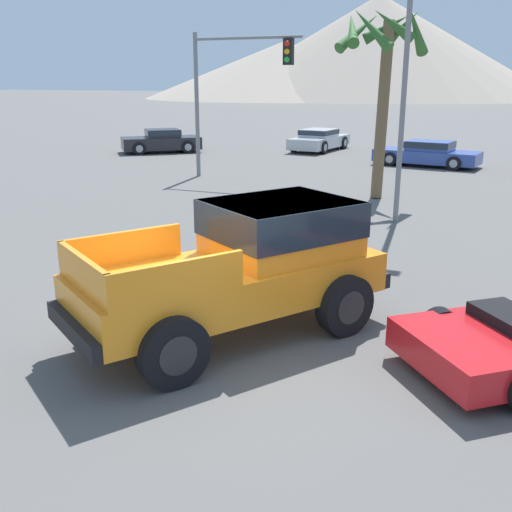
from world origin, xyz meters
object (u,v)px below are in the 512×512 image
at_px(orange_pickup_truck, 250,260).
at_px(palm_tree_short, 381,55).
at_px(street_lamp_post, 408,37).
at_px(parked_car_silver, 319,139).
at_px(traffic_light_main, 236,76).
at_px(parked_car_dark, 162,141).
at_px(parked_car_blue, 428,153).

height_order(orange_pickup_truck, palm_tree_short, palm_tree_short).
bearing_deg(street_lamp_post, parked_car_silver, 113.96).
distance_m(traffic_light_main, street_lamp_post, 8.62).
relative_size(parked_car_silver, palm_tree_short, 0.79).
height_order(parked_car_dark, parked_car_silver, parked_car_dark).
bearing_deg(traffic_light_main, palm_tree_short, -16.98).
relative_size(parked_car_silver, traffic_light_main, 0.86).
bearing_deg(parked_car_silver, orange_pickup_truck, -68.52).
bearing_deg(parked_car_silver, parked_car_dark, -144.65).
relative_size(parked_car_blue, palm_tree_short, 0.80).
bearing_deg(palm_tree_short, parked_car_silver, 114.54).
distance_m(parked_car_blue, street_lamp_post, 12.17).
bearing_deg(orange_pickup_truck, parked_car_dark, 157.70).
relative_size(orange_pickup_truck, palm_tree_short, 0.87).
xyz_separation_m(traffic_light_main, palm_tree_short, (5.71, -1.74, 0.60)).
distance_m(orange_pickup_truck, parked_car_blue, 19.68).
relative_size(orange_pickup_truck, parked_car_dark, 1.20).
bearing_deg(street_lamp_post, traffic_light_main, 144.68).
xyz_separation_m(parked_car_blue, street_lamp_post, (0.62, -11.41, 4.18)).
xyz_separation_m(parked_car_silver, parked_car_blue, (6.19, -3.92, -0.02)).
relative_size(traffic_light_main, palm_tree_short, 0.92).
bearing_deg(parked_car_dark, traffic_light_main, -171.00).
height_order(parked_car_silver, parked_car_blue, parked_car_silver).
distance_m(orange_pickup_truck, palm_tree_short, 11.95).
relative_size(parked_car_dark, traffic_light_main, 0.78).
xyz_separation_m(parked_car_silver, traffic_light_main, (-0.18, -10.38, 3.23)).
distance_m(orange_pickup_truck, traffic_light_main, 14.85).
bearing_deg(parked_car_silver, palm_tree_short, -58.30).
xyz_separation_m(parked_car_blue, traffic_light_main, (-6.37, -6.46, 3.25)).
height_order(parked_car_blue, palm_tree_short, palm_tree_short).
bearing_deg(parked_car_dark, palm_tree_short, -161.71).
bearing_deg(street_lamp_post, parked_car_dark, 141.45).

